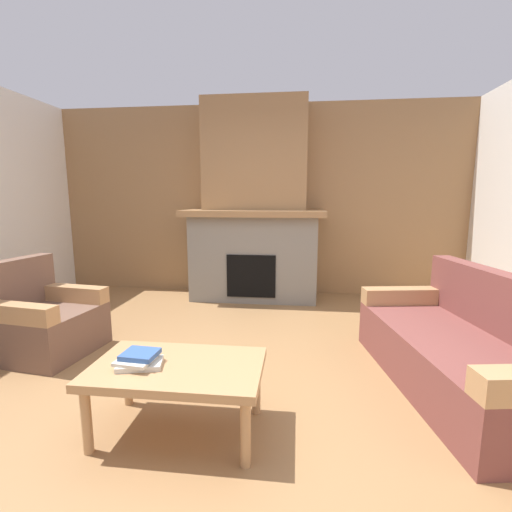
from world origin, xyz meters
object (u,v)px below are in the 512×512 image
object	(u,v)px
couch	(464,351)
coffee_table	(178,373)
armchair	(43,321)
fireplace	(255,215)

from	to	relation	value
couch	coffee_table	bearing A→B (deg)	-159.02
couch	coffee_table	world-z (taller)	couch
couch	armchair	xyz separation A→B (m)	(-3.51, 0.21, 0.01)
fireplace	couch	size ratio (longest dim) A/B	1.41
armchair	couch	bearing A→B (deg)	-3.50
fireplace	coffee_table	size ratio (longest dim) A/B	2.70
armchair	coffee_table	bearing A→B (deg)	-30.91
armchair	coffee_table	distance (m)	1.85
coffee_table	armchair	bearing A→B (deg)	149.09
couch	coffee_table	xyz separation A→B (m)	(-1.92, -0.74, 0.09)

